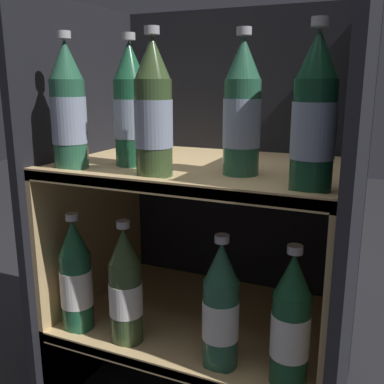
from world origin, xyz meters
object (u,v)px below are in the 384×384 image
bottle_upper_front_2 (314,118)px  bottle_lower_front_2 (221,309)px  bottle_upper_front_0 (69,110)px  bottle_upper_front_1 (153,113)px  bottle_upper_back_0 (131,109)px  bottle_lower_front_1 (126,289)px  bottle_lower_front_0 (76,279)px  bottle_lower_front_3 (291,324)px  bottle_upper_back_1 (242,112)px

bottle_upper_front_2 → bottle_lower_front_2: bottle_upper_front_2 is taller
bottle_upper_front_0 → bottle_lower_front_2: (0.32, -0.00, -0.36)m
bottle_upper_front_1 → bottle_upper_back_0: same height
bottle_upper_front_2 → bottle_lower_front_1: bearing=180.0°
bottle_upper_front_1 → bottle_lower_front_0: size_ratio=1.00×
bottle_upper_front_2 → bottle_lower_front_3: bottle_upper_front_2 is taller
bottle_upper_back_1 → bottle_lower_front_1: 0.42m
bottle_upper_front_0 → bottle_lower_front_3: 0.58m
bottle_upper_front_1 → bottle_lower_front_1: size_ratio=1.00×
bottle_upper_back_1 → bottle_lower_front_0: (-0.34, -0.08, -0.36)m
bottle_upper_front_2 → bottle_lower_front_0: 0.60m
bottle_lower_front_0 → bottle_lower_front_3: 0.46m
bottle_upper_front_0 → bottle_lower_front_0: 0.36m
bottle_upper_back_0 → bottle_upper_back_1: size_ratio=1.00×
bottle_lower_front_0 → bottle_lower_front_1: bearing=0.0°
bottle_upper_back_1 → bottle_lower_front_2: size_ratio=1.00×
bottle_upper_front_1 → bottle_lower_front_3: 0.44m
bottle_upper_front_1 → bottle_upper_front_0: bearing=180.0°
bottle_upper_front_1 → bottle_upper_back_1: 0.16m
bottle_upper_front_2 → bottle_upper_back_1: same height
bottle_lower_front_0 → bottle_upper_back_0: bearing=36.7°
bottle_upper_back_1 → bottle_lower_front_3: 0.39m
bottle_lower_front_2 → bottle_upper_front_0: bearing=180.0°
bottle_upper_back_1 → bottle_lower_front_2: bottle_upper_back_1 is taller
bottle_upper_front_0 → bottle_lower_front_1: size_ratio=1.00×
bottle_lower_front_0 → bottle_lower_front_2: (0.33, -0.00, 0.00)m
bottle_upper_back_1 → bottle_lower_front_1: (-0.21, -0.08, -0.36)m
bottle_upper_back_0 → bottle_lower_front_3: size_ratio=1.00×
bottle_lower_front_0 → bottle_upper_front_0: bearing=0.0°
bottle_upper_back_0 → bottle_upper_back_1: (0.23, -0.00, -0.00)m
bottle_lower_front_2 → bottle_lower_front_3: 0.13m
bottle_upper_front_2 → bottle_upper_back_1: (-0.14, 0.08, 0.00)m
bottle_lower_front_3 → bottle_upper_back_1: bearing=148.0°
bottle_upper_front_0 → bottle_upper_back_0: size_ratio=1.00×
bottle_upper_front_1 → bottle_lower_front_1: bearing=180.0°
bottle_upper_back_1 → bottle_upper_back_0: bearing=180.0°
bottle_upper_front_2 → bottle_lower_front_1: 0.50m
bottle_lower_front_3 → bottle_upper_front_2: bearing=0.0°
bottle_upper_front_1 → bottle_lower_front_2: bottle_upper_front_1 is taller
bottle_lower_front_2 → bottle_upper_front_1: bearing=180.0°
bottle_lower_front_0 → bottle_lower_front_2: same height
bottle_upper_front_1 → bottle_lower_front_3: size_ratio=1.00×
bottle_upper_front_0 → bottle_lower_front_3: bottle_upper_front_0 is taller
bottle_lower_front_3 → bottle_upper_back_0: bearing=167.8°
bottle_lower_front_1 → bottle_lower_front_0: bearing=-180.0°
bottle_lower_front_3 → bottle_upper_front_0: bearing=180.0°
bottle_upper_front_1 → bottle_lower_front_0: (-0.20, 0.00, -0.36)m
bottle_lower_front_0 → bottle_lower_front_1: size_ratio=1.00×
bottle_lower_front_0 → bottle_lower_front_2: 0.33m
bottle_upper_front_2 → bottle_lower_front_2: bearing=-180.0°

